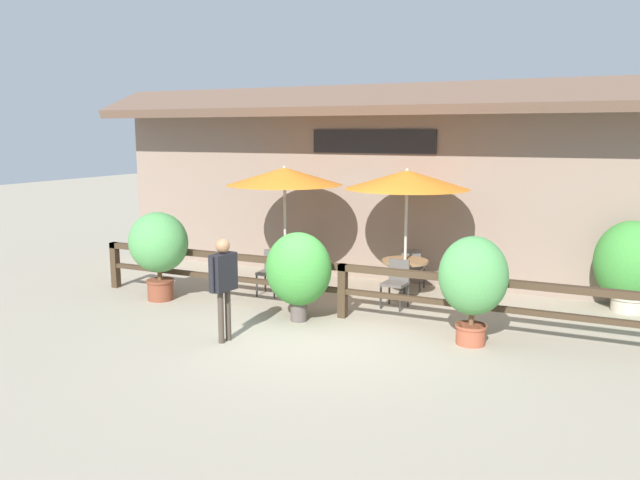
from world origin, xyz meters
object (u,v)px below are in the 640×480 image
object	(u,v)px
patio_umbrella_near	(285,176)
dining_table_near	(285,258)
chair_near_wallside	(299,257)
chair_middle_wallside	(412,266)
dining_table_middle	(405,268)
potted_plant_corner_fern	(473,279)
chair_near_streetside	(271,270)
potted_plant_tall_tropical	(159,246)
potted_plant_entrance_palm	(299,270)
potted_plant_broad_leaf	(631,264)
patio_umbrella_middle	(407,180)
chair_middle_streetside	(396,281)
pedestrian	(223,276)

from	to	relation	value
patio_umbrella_near	dining_table_near	bearing A→B (deg)	63.43
chair_near_wallside	chair_middle_wallside	world-z (taller)	same
dining_table_middle	potted_plant_corner_fern	bearing A→B (deg)	-51.47
chair_near_streetside	potted_plant_tall_tropical	xyz separation A→B (m)	(-1.74, -1.25, 0.56)
dining_table_near	dining_table_middle	size ratio (longest dim) A/B	1.00
dining_table_middle	potted_plant_tall_tropical	xyz separation A→B (m)	(-4.25, -2.09, 0.46)
chair_near_streetside	potted_plant_tall_tropical	size ratio (longest dim) A/B	0.52
chair_near_wallside	chair_middle_wallside	distance (m)	2.52
patio_umbrella_near	potted_plant_entrance_palm	distance (m)	2.81
chair_middle_wallside	potted_plant_broad_leaf	size ratio (longest dim) A/B	0.53
chair_middle_wallside	potted_plant_entrance_palm	size ratio (longest dim) A/B	0.57
dining_table_near	patio_umbrella_middle	size ratio (longest dim) A/B	0.35
chair_near_streetside	potted_plant_tall_tropical	world-z (taller)	potted_plant_tall_tropical
dining_table_near	chair_middle_streetside	size ratio (longest dim) A/B	1.02
potted_plant_tall_tropical	pedestrian	distance (m)	2.94
dining_table_middle	chair_middle_streetside	xyz separation A→B (m)	(0.05, -0.67, -0.11)
chair_middle_wallside	potted_plant_entrance_palm	bearing A→B (deg)	65.47
chair_near_streetside	potted_plant_entrance_palm	bearing A→B (deg)	-49.74
dining_table_near	potted_plant_tall_tropical	distance (m)	2.62
dining_table_near	dining_table_middle	world-z (taller)	same
chair_near_wallside	patio_umbrella_middle	xyz separation A→B (m)	(2.56, -0.53, 1.81)
chair_middle_streetside	potted_plant_tall_tropical	world-z (taller)	potted_plant_tall_tropical
dining_table_near	pedestrian	size ratio (longest dim) A/B	0.55
pedestrian	chair_near_wallside	bearing A→B (deg)	19.48
potted_plant_tall_tropical	potted_plant_broad_leaf	world-z (taller)	potted_plant_tall_tropical
patio_umbrella_near	pedestrian	xyz separation A→B (m)	(0.79, -3.48, -1.27)
dining_table_middle	potted_plant_corner_fern	xyz separation A→B (m)	(1.72, -2.16, 0.41)
patio_umbrella_near	potted_plant_entrance_palm	xyz separation A→B (m)	(1.34, -2.03, -1.42)
potted_plant_tall_tropical	pedestrian	size ratio (longest dim) A/B	1.05
patio_umbrella_middle	pedestrian	xyz separation A→B (m)	(-1.75, -3.64, -1.27)
dining_table_near	chair_middle_wallside	xyz separation A→B (m)	(2.50, 0.83, -0.11)
patio_umbrella_near	pedestrian	bearing A→B (deg)	-77.25
potted_plant_entrance_palm	potted_plant_broad_leaf	bearing A→B (deg)	30.22
chair_near_wallside	patio_umbrella_middle	size ratio (longest dim) A/B	0.35
chair_middle_streetside	potted_plant_broad_leaf	bearing A→B (deg)	26.48
dining_table_near	chair_near_wallside	bearing A→B (deg)	91.80
chair_middle_wallside	potted_plant_tall_tropical	distance (m)	5.06
chair_near_wallside	patio_umbrella_middle	distance (m)	3.18
dining_table_near	potted_plant_entrance_palm	size ratio (longest dim) A/B	0.58
potted_plant_tall_tropical	pedestrian	bearing A→B (deg)	-31.84
patio_umbrella_middle	potted_plant_entrance_palm	xyz separation A→B (m)	(-1.21, -2.19, -1.42)
chair_near_streetside	chair_middle_streetside	distance (m)	2.55
patio_umbrella_near	chair_near_wallside	world-z (taller)	patio_umbrella_near
potted_plant_tall_tropical	potted_plant_entrance_palm	distance (m)	3.05
chair_near_wallside	potted_plant_corner_fern	distance (m)	5.08
dining_table_near	potted_plant_broad_leaf	bearing A→B (deg)	8.45
patio_umbrella_near	chair_near_streetside	distance (m)	1.94
patio_umbrella_near	potted_plant_tall_tropical	bearing A→B (deg)	-131.41
chair_near_streetside	chair_middle_streetside	xyz separation A→B (m)	(2.55, 0.16, 0.00)
patio_umbrella_near	dining_table_near	size ratio (longest dim) A/B	2.82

